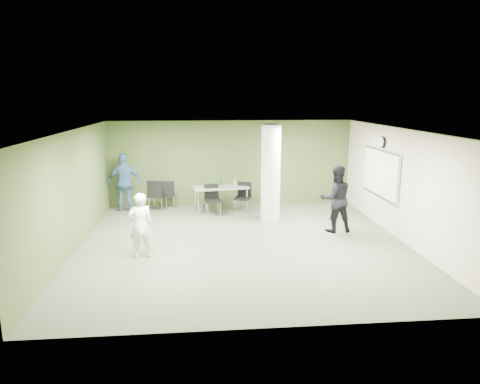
{
  "coord_description": "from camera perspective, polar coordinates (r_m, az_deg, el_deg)",
  "views": [
    {
      "loc": [
        -1.0,
        -10.04,
        3.57
      ],
      "look_at": [
        0.02,
        1.0,
        1.08
      ],
      "focal_mm": 32.0,
      "sensor_mm": 36.0,
      "label": 1
    }
  ],
  "objects": [
    {
      "name": "chair_back_right",
      "position": [
        13.98,
        -9.66,
        -0.04
      ],
      "size": [
        0.5,
        0.5,
        0.93
      ],
      "rotation": [
        0.0,
        0.0,
        3.24
      ],
      "color": "black",
      "rests_on": "floor"
    },
    {
      "name": "man_black",
      "position": [
        11.67,
        12.63,
        -0.89
      ],
      "size": [
        0.9,
        0.71,
        1.8
      ],
      "primitive_type": "imported",
      "rotation": [
        0.0,
        0.0,
        3.18
      ],
      "color": "black",
      "rests_on": "floor"
    },
    {
      "name": "floor",
      "position": [
        10.7,
        0.41,
        -6.84
      ],
      "size": [
        8.0,
        8.0,
        0.0
      ],
      "primitive_type": "plane",
      "color": "#4F503F",
      "rests_on": "ground"
    },
    {
      "name": "column",
      "position": [
        12.39,
        4.11,
        2.53
      ],
      "size": [
        0.56,
        0.56,
        2.8
      ],
      "primitive_type": "cylinder",
      "color": "silver",
      "rests_on": "floor"
    },
    {
      "name": "wall_right_cream",
      "position": [
        11.42,
        20.82,
        0.86
      ],
      "size": [
        0.02,
        8.0,
        2.8
      ],
      "primitive_type": "cube",
      "color": "beige",
      "rests_on": "floor"
    },
    {
      "name": "woman_white",
      "position": [
        9.8,
        -13.11,
        -4.4
      ],
      "size": [
        0.63,
        0.51,
        1.51
      ],
      "primitive_type": "imported",
      "rotation": [
        0.0,
        0.0,
        3.44
      ],
      "color": "white",
      "rests_on": "floor"
    },
    {
      "name": "chair_table_right",
      "position": [
        13.42,
        0.46,
        -0.36
      ],
      "size": [
        0.6,
        0.6,
        0.94
      ],
      "rotation": [
        0.0,
        0.0,
        -0.37
      ],
      "color": "black",
      "rests_on": "floor"
    },
    {
      "name": "chair_table_left",
      "position": [
        13.11,
        -3.71,
        -0.69
      ],
      "size": [
        0.53,
        0.53,
        0.94
      ],
      "rotation": [
        0.0,
        0.0,
        0.15
      ],
      "color": "black",
      "rests_on": "floor"
    },
    {
      "name": "chair_back_left",
      "position": [
        13.71,
        -11.1,
        -0.13
      ],
      "size": [
        0.62,
        0.62,
        1.01
      ],
      "rotation": [
        0.0,
        0.0,
        2.87
      ],
      "color": "black",
      "rests_on": "floor"
    },
    {
      "name": "ceiling",
      "position": [
        10.12,
        0.44,
        8.28
      ],
      "size": [
        8.0,
        8.0,
        0.0
      ],
      "primitive_type": "plane",
      "rotation": [
        3.14,
        0.0,
        0.0
      ],
      "color": "white",
      "rests_on": "wall_back"
    },
    {
      "name": "wall_back",
      "position": [
        14.24,
        -1.18,
        3.88
      ],
      "size": [
        8.0,
        2.8,
        0.02
      ],
      "primitive_type": "cube",
      "rotation": [
        1.57,
        0.0,
        0.0
      ],
      "color": "#4A5C2B",
      "rests_on": "floor"
    },
    {
      "name": "man_blue",
      "position": [
        13.9,
        -15.1,
        1.24
      ],
      "size": [
        1.08,
        0.45,
        1.85
      ],
      "primitive_type": "imported",
      "rotation": [
        0.0,
        0.0,
        3.15
      ],
      "color": "#3B6493",
      "rests_on": "floor"
    },
    {
      "name": "wastebasket",
      "position": [
        13.49,
        -5.25,
        -2.15
      ],
      "size": [
        0.24,
        0.24,
        0.27
      ],
      "primitive_type": "cylinder",
      "color": "#4C4C4C",
      "rests_on": "floor"
    },
    {
      "name": "whiteboard",
      "position": [
        12.44,
        18.15,
        2.44
      ],
      "size": [
        0.05,
        2.3,
        1.3
      ],
      "color": "silver",
      "rests_on": "wall_right_cream"
    },
    {
      "name": "wall_left",
      "position": [
        10.7,
        -21.42,
        0.06
      ],
      "size": [
        0.02,
        8.0,
        2.8
      ],
      "primitive_type": "cube",
      "color": "#4A5C2B",
      "rests_on": "floor"
    },
    {
      "name": "wall_clock",
      "position": [
        12.33,
        18.42,
        6.33
      ],
      "size": [
        0.06,
        0.32,
        0.32
      ],
      "color": "black",
      "rests_on": "wall_right_cream"
    },
    {
      "name": "folding_table",
      "position": [
        13.38,
        -2.53,
        0.5
      ],
      "size": [
        1.79,
        0.97,
        1.06
      ],
      "rotation": [
        0.0,
        0.0,
        0.14
      ],
      "color": "gray",
      "rests_on": "floor"
    }
  ]
}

